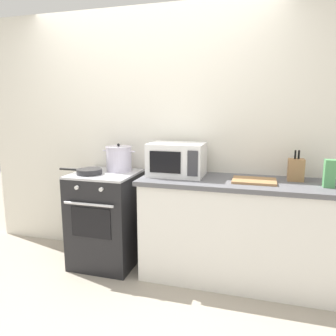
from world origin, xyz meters
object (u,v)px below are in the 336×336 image
(stove, at_px, (107,218))
(pasta_box, at_px, (329,174))
(stock_pot, at_px, (119,159))
(cutting_board, at_px, (254,181))
(knife_block, at_px, (296,170))
(frying_pan, at_px, (89,171))
(microwave, at_px, (177,159))

(stove, bearing_deg, pasta_box, -0.85)
(stock_pot, relative_size, cutting_board, 0.95)
(stock_pot, height_order, pasta_box, stock_pot)
(stove, relative_size, stock_pot, 2.70)
(stove, height_order, knife_block, knife_block)
(stove, height_order, pasta_box, pasta_box)
(knife_block, distance_m, pasta_box, 0.28)
(stock_pot, bearing_deg, stove, -125.00)
(frying_pan, height_order, pasta_box, pasta_box)
(microwave, bearing_deg, frying_pan, -167.84)
(stove, xyz_separation_m, knife_block, (1.73, 0.14, 0.56))
(cutting_board, height_order, pasta_box, pasta_box)
(stock_pot, xyz_separation_m, microwave, (0.61, -0.05, 0.03))
(stove, distance_m, cutting_board, 1.47)
(stock_pot, height_order, microwave, microwave)
(knife_block, height_order, pasta_box, knife_block)
(stock_pot, relative_size, frying_pan, 0.78)
(cutting_board, relative_size, knife_block, 1.36)
(frying_pan, xyz_separation_m, cutting_board, (1.51, 0.10, -0.02))
(knife_block, bearing_deg, frying_pan, -172.67)
(frying_pan, height_order, microwave, microwave)
(cutting_board, distance_m, knife_block, 0.38)
(microwave, bearing_deg, stove, -173.52)
(frying_pan, distance_m, pasta_box, 2.08)
(cutting_board, distance_m, pasta_box, 0.57)
(frying_pan, relative_size, knife_block, 1.66)
(knife_block, bearing_deg, stock_pot, -179.60)
(frying_pan, xyz_separation_m, pasta_box, (2.07, 0.07, 0.08))
(cutting_board, bearing_deg, stock_pot, 174.35)
(microwave, xyz_separation_m, cutting_board, (0.70, -0.08, -0.14))
(stock_pot, relative_size, microwave, 0.68)
(stock_pot, relative_size, pasta_box, 1.55)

